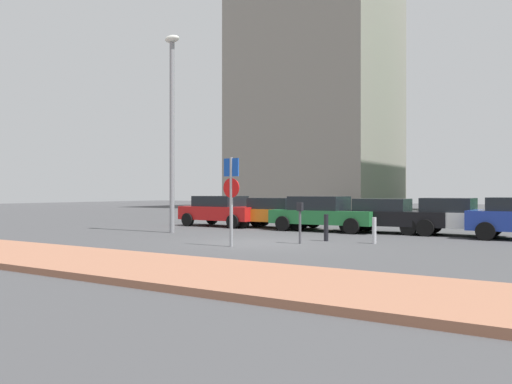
% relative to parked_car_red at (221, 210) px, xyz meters
% --- Properties ---
extents(ground_plane, '(120.00, 120.00, 0.00)m').
position_rel_parked_car_red_xyz_m(ground_plane, '(5.92, -5.92, -0.78)').
color(ground_plane, '#424244').
extents(sidewalk_brick, '(40.00, 3.21, 0.14)m').
position_rel_parked_car_red_xyz_m(sidewalk_brick, '(5.92, -12.26, -0.71)').
color(sidewalk_brick, '#9E664C').
rests_on(sidewalk_brick, ground).
extents(parked_car_red, '(4.18, 2.20, 1.47)m').
position_rel_parked_car_red_xyz_m(parked_car_red, '(0.00, 0.00, 0.00)').
color(parked_car_red, red).
rests_on(parked_car_red, ground).
extents(parked_car_orange, '(3.99, 2.15, 1.39)m').
position_rel_parked_car_red_xyz_m(parked_car_orange, '(2.91, 0.38, -0.05)').
color(parked_car_orange, orange).
rests_on(parked_car_orange, ground).
extents(parked_car_green, '(4.55, 2.07, 1.48)m').
position_rel_parked_car_red_xyz_m(parked_car_green, '(5.48, -0.16, -0.01)').
color(parked_car_green, '#237238').
rests_on(parked_car_green, ground).
extents(parked_car_black, '(4.56, 2.19, 1.39)m').
position_rel_parked_car_red_xyz_m(parked_car_black, '(8.17, 0.28, -0.05)').
color(parked_car_black, black).
rests_on(parked_car_black, ground).
extents(parked_car_white, '(4.07, 1.92, 1.43)m').
position_rel_parked_car_red_xyz_m(parked_car_white, '(10.54, 0.41, -0.04)').
color(parked_car_white, white).
rests_on(parked_car_white, ground).
extents(parking_sign_post, '(0.60, 0.10, 2.72)m').
position_rel_parked_car_red_xyz_m(parking_sign_post, '(5.77, -7.36, 0.93)').
color(parking_sign_post, gray).
rests_on(parking_sign_post, ground).
extents(parking_meter, '(0.18, 0.14, 1.33)m').
position_rel_parked_car_red_xyz_m(parking_meter, '(7.14, -5.47, 0.09)').
color(parking_meter, '#4C4C51').
rests_on(parking_meter, ground).
extents(street_lamp, '(0.70, 0.36, 8.08)m').
position_rel_parked_car_red_xyz_m(street_lamp, '(0.62, -4.25, 3.90)').
color(street_lamp, gray).
rests_on(street_lamp, ground).
extents(traffic_bollard_near, '(0.15, 0.15, 0.91)m').
position_rel_parked_car_red_xyz_m(traffic_bollard_near, '(7.46, -4.18, -0.33)').
color(traffic_bollard_near, black).
rests_on(traffic_bollard_near, ground).
extents(traffic_bollard_mid, '(0.13, 0.13, 0.85)m').
position_rel_parked_car_red_xyz_m(traffic_bollard_mid, '(9.14, -4.15, -0.35)').
color(traffic_bollard_mid, '#B7B7BC').
rests_on(traffic_bollard_mid, ground).
extents(building_under_construction, '(13.81, 12.64, 23.86)m').
position_rel_parked_car_red_xyz_m(building_under_construction, '(-7.23, 25.73, 11.15)').
color(building_under_construction, gray).
rests_on(building_under_construction, ground).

